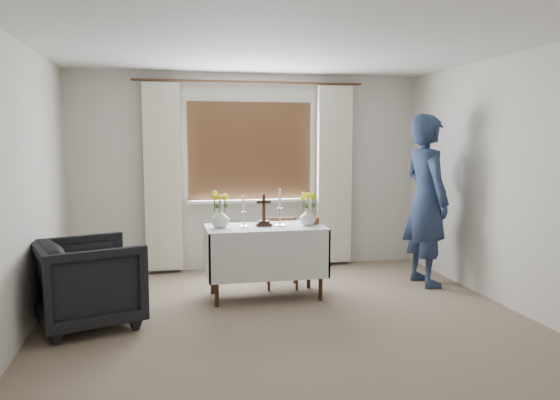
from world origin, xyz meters
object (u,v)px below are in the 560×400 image
(person, at_px, (426,200))
(wooden_cross, at_px, (264,210))
(wooden_chair, at_px, (282,253))
(flower_vase_left, at_px, (220,218))
(flower_vase_right, at_px, (308,217))
(armchair, at_px, (89,282))
(altar_table, at_px, (265,262))

(person, xyz_separation_m, wooden_cross, (-1.91, -0.11, -0.04))
(person, bearing_deg, wooden_chair, 78.14)
(person, height_order, flower_vase_left, person)
(wooden_cross, bearing_deg, flower_vase_left, -176.69)
(flower_vase_left, height_order, flower_vase_right, flower_vase_left)
(wooden_chair, relative_size, armchair, 0.90)
(wooden_chair, bearing_deg, altar_table, -117.58)
(wooden_chair, bearing_deg, person, 1.33)
(wooden_cross, bearing_deg, altar_table, -67.15)
(altar_table, height_order, flower_vase_left, flower_vase_left)
(wooden_chair, relative_size, flower_vase_right, 4.28)
(wooden_cross, relative_size, flower_vase_left, 1.71)
(altar_table, relative_size, flower_vase_right, 6.74)
(armchair, xyz_separation_m, wooden_cross, (1.70, 0.57, 0.54))
(wooden_chair, distance_m, person, 1.76)
(person, bearing_deg, wooden_cross, 88.77)
(person, bearing_deg, flower_vase_right, 92.16)
(flower_vase_left, bearing_deg, altar_table, -2.21)
(flower_vase_right, bearing_deg, wooden_chair, 117.41)
(wooden_chair, relative_size, person, 0.40)
(armchair, relative_size, person, 0.45)
(wooden_chair, bearing_deg, flower_vase_right, -53.89)
(altar_table, bearing_deg, flower_vase_right, -4.07)
(altar_table, distance_m, armchair, 1.79)
(wooden_chair, relative_size, flower_vase_left, 3.95)
(wooden_cross, height_order, flower_vase_left, wooden_cross)
(altar_table, height_order, armchair, armchair)
(person, height_order, flower_vase_right, person)
(altar_table, xyz_separation_m, armchair, (-1.71, -0.54, 0.01))
(flower_vase_left, bearing_deg, person, 2.85)
(altar_table, bearing_deg, flower_vase_left, 177.79)
(armchair, xyz_separation_m, person, (3.61, 0.68, 0.58))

